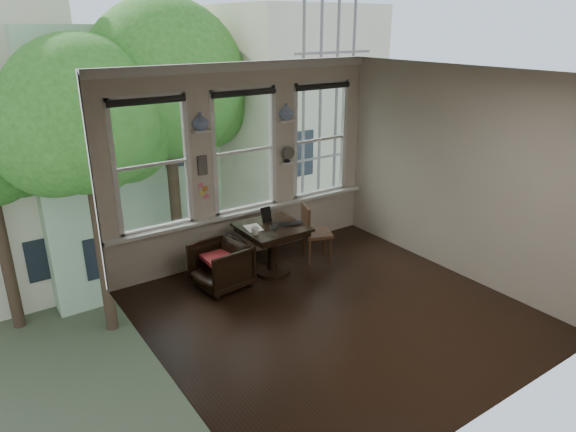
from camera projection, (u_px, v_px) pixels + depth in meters
ground at (334, 312)px, 6.65m from camera, size 4.50×4.50×0.00m
ceiling at (342, 74)px, 5.60m from camera, size 4.50×4.50×0.00m
wall_back at (244, 164)px, 7.86m from camera, size 4.50×0.00×4.50m
wall_front at (506, 275)px, 4.39m from camera, size 4.50×0.00×4.50m
wall_left at (157, 247)px, 4.93m from camera, size 0.00×4.50×4.50m
wall_right at (459, 174)px, 7.32m from camera, size 0.00×4.50×4.50m
window_left at (151, 165)px, 7.02m from camera, size 1.10×0.12×1.90m
window_center at (243, 151)px, 7.79m from camera, size 1.10×0.12×1.90m
window_right at (319, 139)px, 8.56m from camera, size 1.10×0.12×1.90m
shelf_left at (201, 131)px, 7.19m from camera, size 0.26×0.16×0.03m
shelf_right at (286, 121)px, 7.96m from camera, size 0.26×0.16×0.03m
intercom at (202, 165)px, 7.39m from camera, size 0.14×0.06×0.28m
sticky_notes at (203, 188)px, 7.52m from camera, size 0.16×0.01×0.24m
desk_fan at (287, 157)px, 8.14m from camera, size 0.20×0.20×0.24m
vase_left at (200, 121)px, 7.14m from camera, size 0.24×0.24×0.25m
vase_right at (286, 112)px, 7.91m from camera, size 0.24×0.24×0.25m
table at (272, 249)px, 7.60m from camera, size 0.90×0.90×0.75m
armchair_left at (221, 266)px, 7.19m from camera, size 0.79×0.78×0.66m
cushion_red at (221, 258)px, 7.15m from camera, size 0.45×0.45×0.06m
side_chair_right at (317, 233)px, 7.98m from camera, size 0.54×0.54×0.92m
laptop at (292, 225)px, 7.46m from camera, size 0.37×0.27×0.03m
mug at (255, 231)px, 7.14m from camera, size 0.13×0.13×0.10m
drinking_glass at (274, 227)px, 7.31m from camera, size 0.14×0.14×0.09m
tablet at (266, 214)px, 7.60m from camera, size 0.16×0.08×0.22m
papers at (253, 228)px, 7.39m from camera, size 0.26×0.33×0.00m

